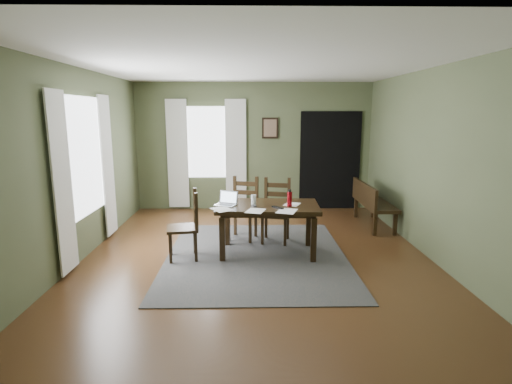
{
  "coord_description": "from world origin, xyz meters",
  "views": [
    {
      "loc": [
        -0.11,
        -5.57,
        2.07
      ],
      "look_at": [
        0.0,
        0.3,
        0.9
      ],
      "focal_mm": 28.0,
      "sensor_mm": 36.0,
      "label": 1
    }
  ],
  "objects_px": {
    "dining_table": "(268,211)",
    "bench": "(371,200)",
    "chair_back_left": "(243,209)",
    "chair_back_right": "(276,211)",
    "water_bottle": "(290,199)",
    "chair_end": "(186,226)",
    "laptop": "(227,201)"
  },
  "relations": [
    {
      "from": "dining_table",
      "to": "bench",
      "type": "bearing_deg",
      "value": 39.09
    },
    {
      "from": "chair_back_left",
      "to": "bench",
      "type": "relative_size",
      "value": 0.71
    },
    {
      "from": "chair_back_right",
      "to": "water_bottle",
      "type": "bearing_deg",
      "value": -66.11
    },
    {
      "from": "dining_table",
      "to": "chair_end",
      "type": "bearing_deg",
      "value": -167.97
    },
    {
      "from": "chair_back_left",
      "to": "chair_back_right",
      "type": "distance_m",
      "value": 0.55
    },
    {
      "from": "chair_end",
      "to": "bench",
      "type": "height_order",
      "value": "chair_end"
    },
    {
      "from": "bench",
      "to": "water_bottle",
      "type": "distance_m",
      "value": 2.32
    },
    {
      "from": "chair_back_left",
      "to": "laptop",
      "type": "height_order",
      "value": "chair_back_left"
    },
    {
      "from": "dining_table",
      "to": "laptop",
      "type": "relative_size",
      "value": 4.21
    },
    {
      "from": "laptop",
      "to": "chair_back_right",
      "type": "bearing_deg",
      "value": 61.56
    },
    {
      "from": "chair_end",
      "to": "chair_back_right",
      "type": "relative_size",
      "value": 0.97
    },
    {
      "from": "dining_table",
      "to": "chair_back_right",
      "type": "relative_size",
      "value": 1.48
    },
    {
      "from": "dining_table",
      "to": "water_bottle",
      "type": "height_order",
      "value": "water_bottle"
    },
    {
      "from": "chair_end",
      "to": "chair_back_right",
      "type": "xyz_separation_m",
      "value": [
        1.33,
        0.77,
        0.02
      ]
    },
    {
      "from": "laptop",
      "to": "chair_end",
      "type": "bearing_deg",
      "value": -137.48
    },
    {
      "from": "chair_end",
      "to": "chair_back_right",
      "type": "distance_m",
      "value": 1.54
    },
    {
      "from": "chair_back_left",
      "to": "bench",
      "type": "bearing_deg",
      "value": 32.85
    },
    {
      "from": "laptop",
      "to": "water_bottle",
      "type": "bearing_deg",
      "value": 17.86
    },
    {
      "from": "chair_back_left",
      "to": "laptop",
      "type": "relative_size",
      "value": 2.84
    },
    {
      "from": "bench",
      "to": "laptop",
      "type": "bearing_deg",
      "value": 119.65
    },
    {
      "from": "chair_back_left",
      "to": "chair_back_right",
      "type": "xyz_separation_m",
      "value": [
        0.53,
        -0.16,
        0.0
      ]
    },
    {
      "from": "dining_table",
      "to": "laptop",
      "type": "xyz_separation_m",
      "value": [
        -0.6,
        -0.0,
        0.14
      ]
    },
    {
      "from": "chair_back_right",
      "to": "bench",
      "type": "xyz_separation_m",
      "value": [
        1.82,
        0.89,
        -0.02
      ]
    },
    {
      "from": "chair_end",
      "to": "laptop",
      "type": "relative_size",
      "value": 2.74
    },
    {
      "from": "chair_back_left",
      "to": "dining_table",
      "type": "bearing_deg",
      "value": -47.67
    },
    {
      "from": "water_bottle",
      "to": "laptop",
      "type": "bearing_deg",
      "value": 173.63
    },
    {
      "from": "dining_table",
      "to": "laptop",
      "type": "height_order",
      "value": "laptop"
    },
    {
      "from": "chair_back_left",
      "to": "chair_back_right",
      "type": "bearing_deg",
      "value": -1.1
    },
    {
      "from": "chair_back_right",
      "to": "bench",
      "type": "distance_m",
      "value": 2.02
    },
    {
      "from": "dining_table",
      "to": "water_bottle",
      "type": "distance_m",
      "value": 0.38
    },
    {
      "from": "chair_end",
      "to": "laptop",
      "type": "height_order",
      "value": "chair_end"
    },
    {
      "from": "bench",
      "to": "water_bottle",
      "type": "height_order",
      "value": "water_bottle"
    }
  ]
}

